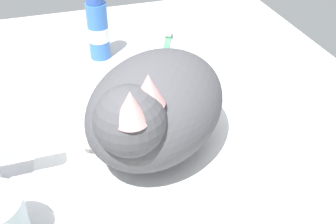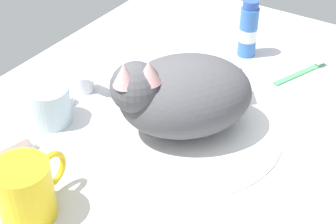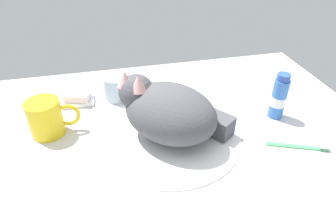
{
  "view_description": "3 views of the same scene",
  "coord_description": "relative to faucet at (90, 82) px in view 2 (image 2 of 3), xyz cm",
  "views": [
    {
      "loc": [
        -46.69,
        13.19,
        41.12
      ],
      "look_at": [
        -0.49,
        -1.51,
        6.54
      ],
      "focal_mm": 46.65,
      "sensor_mm": 36.0,
      "label": 1
    },
    {
      "loc": [
        -62.16,
        -36.72,
        57.47
      ],
      "look_at": [
        -2.16,
        2.22,
        4.39
      ],
      "focal_mm": 54.95,
      "sensor_mm": 36.0,
      "label": 2
    },
    {
      "loc": [
        -13.66,
        -57.02,
        48.15
      ],
      "look_at": [
        0.35,
        3.73,
        5.2
      ],
      "focal_mm": 32.36,
      "sensor_mm": 36.0,
      "label": 3
    }
  ],
  "objects": [
    {
      "name": "cat",
      "position": [
        -0.39,
        -21.09,
        5.22
      ],
      "size": [
        30.13,
        28.35,
        16.11
      ],
      "color": "#4C4C51",
      "rests_on": "sink_basin"
    },
    {
      "name": "coffee_mug",
      "position": [
        -29.31,
        -13.1,
        2.18
      ],
      "size": [
        12.65,
        8.34,
        9.33
      ],
      "color": "yellow",
      "rests_on": "ground_plane"
    },
    {
      "name": "faucet",
      "position": [
        0.0,
        0.0,
        0.0
      ],
      "size": [
        13.7,
        10.35,
        5.68
      ],
      "color": "silver",
      "rests_on": "ground_plane"
    },
    {
      "name": "toothbrush",
      "position": [
        29.62,
        -32.62,
        -1.96
      ],
      "size": [
        13.7,
        6.52,
        1.6
      ],
      "color": "#4CB266",
      "rests_on": "ground_plane"
    },
    {
      "name": "toothpaste_bottle",
      "position": [
        30.2,
        -19.22,
        3.48
      ],
      "size": [
        4.05,
        4.05,
        12.84
      ],
      "color": "#3870C6",
      "rests_on": "ground_plane"
    },
    {
      "name": "sink_basin",
      "position": [
        0.0,
        -21.9,
        -2.14
      ],
      "size": [
        34.86,
        34.86,
        0.68
      ],
      "primitive_type": "cylinder",
      "color": "white",
      "rests_on": "ground_plane"
    },
    {
      "name": "rinse_cup",
      "position": [
        -11.0,
        -0.09,
        1.07
      ],
      "size": [
        7.55,
        7.55,
        7.1
      ],
      "color": "silver",
      "rests_on": "ground_plane"
    },
    {
      "name": "ground_plane",
      "position": [
        0.0,
        -21.9,
        -3.98
      ],
      "size": [
        110.0,
        82.5,
        3.0
      ],
      "primitive_type": "cube",
      "color": "silver"
    },
    {
      "name": "soap_bar",
      "position": [
        -22.51,
        -0.12,
        -0.15
      ],
      "size": [
        8.11,
        6.62,
        2.26
      ],
      "primitive_type": "cube",
      "rotation": [
        0.0,
        0.0,
        -0.27
      ],
      "color": "silver",
      "rests_on": "soap_dish"
    },
    {
      "name": "soap_dish",
      "position": [
        -22.51,
        -0.12,
        -1.88
      ],
      "size": [
        9.0,
        6.4,
        1.2
      ],
      "primitive_type": "cube",
      "color": "white",
      "rests_on": "ground_plane"
    }
  ]
}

